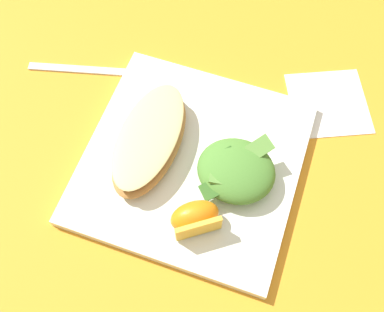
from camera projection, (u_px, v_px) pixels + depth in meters
name	position (u px, v px, depth m)	size (l,w,h in m)	color
ground	(192.00, 164.00, 0.63)	(3.00, 3.00, 0.00)	orange
white_plate	(192.00, 162.00, 0.62)	(0.28, 0.28, 0.02)	white
cheesy_pizza_bread	(150.00, 138.00, 0.61)	(0.08, 0.17, 0.04)	#B77F42
green_salad_pile	(236.00, 171.00, 0.59)	(0.10, 0.10, 0.05)	#4C8433
orange_wedge_front	(195.00, 218.00, 0.56)	(0.07, 0.06, 0.04)	orange
paper_napkin	(328.00, 103.00, 0.67)	(0.11, 0.11, 0.00)	white
metal_fork	(101.00, 70.00, 0.70)	(0.19, 0.06, 0.01)	silver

